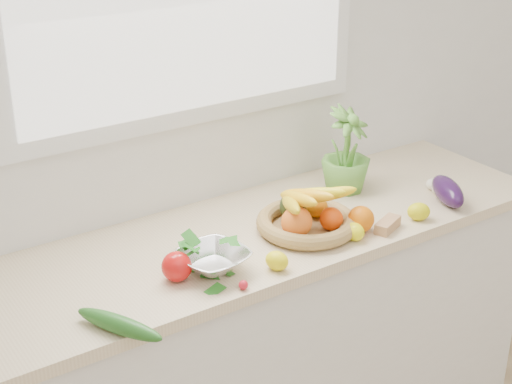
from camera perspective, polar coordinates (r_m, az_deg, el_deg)
back_wall at (r=2.60m, az=-4.92°, el=8.22°), size 4.50×0.02×2.70m
counter_cabinet at (r=2.77m, az=-1.11°, el=-11.84°), size 2.20×0.58×0.86m
countertop at (r=2.53m, az=-1.19°, el=-3.61°), size 2.24×0.62×0.04m
orange_loose at (r=2.56m, az=7.64°, el=-1.97°), size 0.09×0.09×0.09m
lemon_a at (r=2.32m, az=1.53°, el=-5.02°), size 0.08×0.09×0.06m
lemon_b at (r=2.51m, az=7.17°, el=-2.88°), size 0.06×0.07×0.06m
lemon_c at (r=2.67m, az=11.75°, el=-1.40°), size 0.10×0.09×0.06m
apple at (r=2.27m, az=-5.79°, el=-5.42°), size 0.11×0.11×0.09m
ginger at (r=2.59m, az=9.55°, el=-2.37°), size 0.12×0.08×0.04m
garlic_a at (r=2.92m, az=12.73°, el=0.56°), size 0.06×0.06×0.04m
garlic_b at (r=2.67m, az=4.39°, el=-1.14°), size 0.06×0.06×0.05m
garlic_c at (r=2.88m, az=13.13°, el=0.25°), size 0.05×0.05×0.04m
eggplant at (r=2.81m, az=13.77°, el=0.06°), size 0.16×0.23×0.09m
cucumber at (r=2.08m, az=-9.93°, el=-9.47°), size 0.17×0.27×0.05m
radish at (r=2.23m, az=-0.93°, el=-6.77°), size 0.03×0.03×0.03m
potted_herb at (r=2.81m, az=6.59°, el=2.94°), size 0.24×0.24×0.32m
fruit_basket at (r=2.54m, az=3.69°, el=-1.83°), size 0.40×0.40×0.18m
colander_with_spinach at (r=2.30m, az=-3.15°, el=-4.57°), size 0.23×0.23×0.11m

